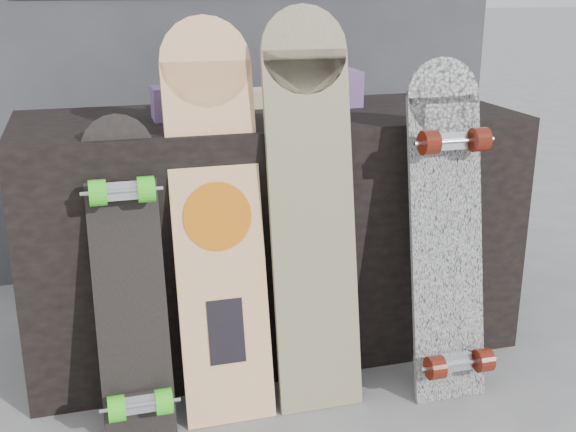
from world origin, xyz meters
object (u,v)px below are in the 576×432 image
object	(u,v)px
skateboard_dark	(129,276)
longboard_celtic	(312,200)
vendor_table	(270,231)
longboard_geisha	(216,210)
longboard_cascadia	(448,229)

from	to	relation	value
skateboard_dark	longboard_celtic	bearing A→B (deg)	2.47
vendor_table	longboard_celtic	world-z (taller)	longboard_celtic
longboard_geisha	longboard_cascadia	size ratio (longest dim) A/B	1.12
longboard_celtic	skateboard_dark	size ratio (longest dim) A/B	1.32
longboard_celtic	longboard_cascadia	distance (m)	0.42
longboard_geisha	skateboard_dark	distance (m)	0.30
vendor_table	skateboard_dark	world-z (taller)	skateboard_dark
longboard_geisha	longboard_celtic	size ratio (longest dim) A/B	0.98
longboard_geisha	skateboard_dark	xyz separation A→B (m)	(-0.26, -0.05, -0.15)
longboard_geisha	longboard_celtic	world-z (taller)	longboard_celtic
longboard_celtic	skateboard_dark	xyz separation A→B (m)	(-0.53, -0.02, -0.17)
vendor_table	longboard_cascadia	bearing A→B (deg)	-46.38
vendor_table	longboard_cascadia	size ratio (longest dim) A/B	1.59
vendor_table	longboard_geisha	distance (m)	0.45
longboard_geisha	skateboard_dark	world-z (taller)	longboard_geisha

